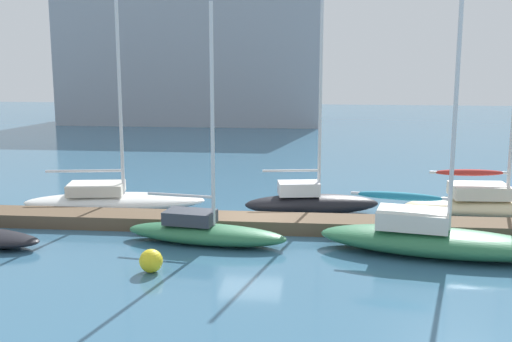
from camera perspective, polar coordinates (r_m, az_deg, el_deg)
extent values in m
plane|color=#386684|center=(25.77, -0.44, -5.20)|extent=(120.00, 120.00, 0.00)
cube|color=brown|center=(25.70, -0.44, -4.63)|extent=(33.43, 1.66, 0.53)
ellipsoid|color=white|center=(29.42, -12.45, -2.69)|extent=(8.30, 3.44, 0.75)
cube|color=silver|center=(29.42, -14.05, -1.53)|extent=(2.63, 1.91, 0.49)
cylinder|color=silver|center=(28.60, -12.11, 8.24)|extent=(0.15, 0.15, 10.40)
cylinder|color=silver|center=(29.36, -15.05, 0.01)|extent=(3.36, 0.64, 0.12)
ellipsoid|color=#2D7047|center=(23.87, -4.48, -5.62)|extent=(6.30, 2.52, 0.74)
cube|color=#333842|center=(23.91, -5.89, -4.11)|extent=(1.99, 1.39, 0.48)
cylinder|color=silver|center=(22.93, -3.91, 4.86)|extent=(0.14, 0.14, 8.00)
cylinder|color=silver|center=(23.84, -6.76, -2.17)|extent=(2.56, 0.50, 0.11)
ellipsoid|color=black|center=(28.12, 4.99, -2.97)|extent=(6.04, 2.47, 0.87)
cube|color=silver|center=(27.88, 3.82, -1.55)|extent=(1.91, 1.37, 0.57)
cylinder|color=silver|center=(27.43, 5.76, 6.58)|extent=(0.14, 0.14, 8.48)
cylinder|color=silver|center=(27.68, 3.12, 0.04)|extent=(2.45, 0.49, 0.11)
ellipsoid|color=#2D7047|center=(23.35, 15.70, -6.11)|extent=(8.43, 3.92, 0.94)
cube|color=silver|center=(23.17, 13.79, -4.15)|extent=(2.72, 2.09, 0.61)
cylinder|color=silver|center=(22.43, 17.43, 6.87)|extent=(0.15, 0.15, 9.63)
cylinder|color=silver|center=(23.01, 12.66, -2.19)|extent=(3.37, 0.80, 0.12)
ellipsoid|color=teal|center=(23.01, 12.66, -2.19)|extent=(3.08, 0.97, 0.28)
ellipsoid|color=beige|center=(29.43, 20.67, -3.02)|extent=(8.05, 2.72, 0.86)
cube|color=silver|center=(29.04, 19.27, -1.68)|extent=(2.46, 1.76, 0.56)
cylinder|color=silver|center=(28.76, 18.45, -0.13)|extent=(3.34, 0.28, 0.12)
ellipsoid|color=#B72D28|center=(28.76, 18.45, -0.13)|extent=(3.02, 0.50, 0.28)
sphere|color=yellow|center=(21.12, -9.33, -7.90)|extent=(0.76, 0.76, 0.76)
cube|color=#9399A3|center=(64.56, -5.52, 9.60)|extent=(24.85, 10.41, 11.66)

